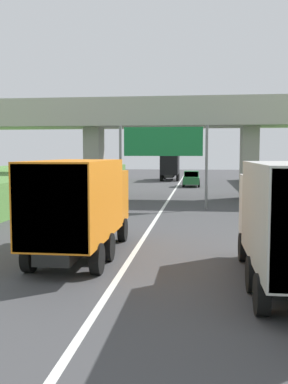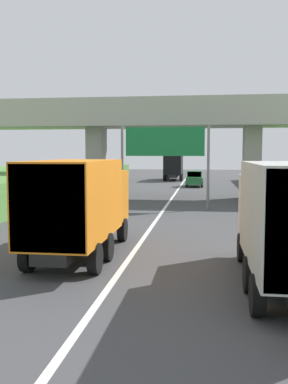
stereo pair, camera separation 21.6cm
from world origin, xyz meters
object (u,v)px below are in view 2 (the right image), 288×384
at_px(overhead_highway_sign, 165,147).
at_px(truck_black, 174,166).
at_px(car_green, 194,179).
at_px(truck_orange, 81,202).

distance_m(overhead_highway_sign, truck_black, 30.63).
distance_m(truck_black, car_green, 11.49).
distance_m(overhead_highway_sign, car_green, 19.81).
bearing_deg(truck_orange, overhead_highway_sign, 82.73).
height_order(truck_black, car_green, truck_black).
bearing_deg(overhead_highway_sign, car_green, 85.41).
xyz_separation_m(truck_black, car_green, (3.03, -11.03, -1.08)).
distance_m(truck_black, truck_orange, 44.34).
relative_size(truck_black, car_green, 1.78).
height_order(overhead_highway_sign, truck_black, overhead_highway_sign).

